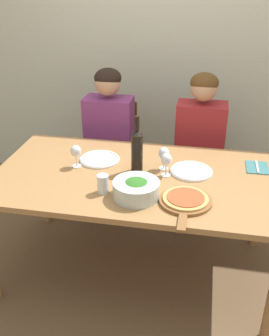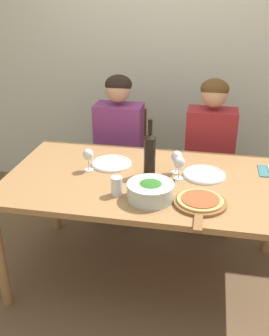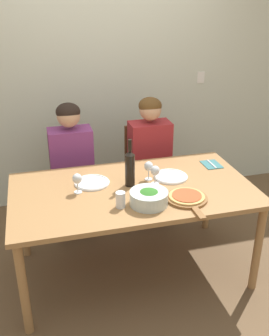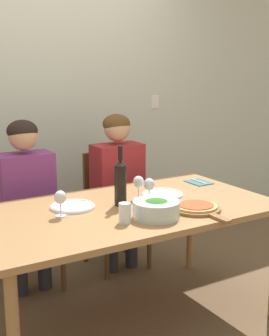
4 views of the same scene
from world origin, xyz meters
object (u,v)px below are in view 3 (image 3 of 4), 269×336
at_px(chair_right, 147,168).
at_px(person_man, 150,149).
at_px(pizza_on_board, 187,198).
at_px(water_tumbler, 121,200).
at_px(broccoli_bowl, 149,198).
at_px(wine_glass_left, 77,180).
at_px(wine_glass_centre, 155,171).
at_px(dinner_plate_right, 171,176).
at_px(fork_on_napkin, 212,164).
at_px(chair_left, 72,177).
at_px(person_woman, 72,157).
at_px(wine_bottle, 130,167).
at_px(wine_glass_right, 149,167).
at_px(dinner_plate_left, 92,182).

bearing_deg(chair_right, person_man, -90.00).
bearing_deg(pizza_on_board, water_tumbler, 177.05).
height_order(broccoli_bowl, wine_glass_left, wine_glass_left).
relative_size(chair_right, pizza_on_board, 2.10).
relative_size(broccoli_bowl, wine_glass_centre, 1.76).
height_order(dinner_plate_right, fork_on_napkin, dinner_plate_right).
bearing_deg(water_tumbler, dinner_plate_right, 35.49).
bearing_deg(chair_left, chair_right, 0.00).
height_order(person_woman, wine_glass_left, person_woman).
distance_m(pizza_on_board, fork_on_napkin, 0.66).
height_order(pizza_on_board, water_tumbler, water_tumbler).
distance_m(wine_bottle, fork_on_napkin, 0.79).
bearing_deg(wine_glass_left, person_man, 42.68).
distance_m(person_man, broccoli_bowl, 1.05).
bearing_deg(broccoli_bowl, dinner_plate_right, 51.11).
bearing_deg(fork_on_napkin, dinner_plate_right, -161.32).
xyz_separation_m(chair_left, dinner_plate_right, (0.70, -0.75, 0.27)).
bearing_deg(wine_glass_right, wine_bottle, -160.50).
xyz_separation_m(dinner_plate_right, wine_glass_centre, (-0.15, -0.07, 0.10)).
height_order(chair_right, wine_glass_centre, chair_right).
relative_size(water_tumbler, fork_on_napkin, 0.62).
relative_size(person_woman, wine_glass_centre, 8.14).
distance_m(broccoli_bowl, water_tumbler, 0.20).
height_order(dinner_plate_left, wine_glass_right, wine_glass_right).
bearing_deg(person_woman, wine_bottle, -62.34).
xyz_separation_m(person_man, broccoli_bowl, (-0.32, -1.00, 0.07)).
bearing_deg(water_tumbler, broccoli_bowl, -3.28).
height_order(wine_bottle, water_tumbler, wine_bottle).
distance_m(wine_bottle, water_tumbler, 0.34).
xyz_separation_m(dinner_plate_right, pizza_on_board, (-0.01, -0.37, 0.01)).
xyz_separation_m(person_man, wine_glass_left, (-0.77, -0.71, 0.12)).
bearing_deg(dinner_plate_right, person_man, 87.46).
bearing_deg(wine_bottle, person_woman, 117.66).
distance_m(wine_bottle, dinner_plate_left, 0.32).
bearing_deg(wine_bottle, dinner_plate_left, 159.86).
bearing_deg(chair_left, person_woman, -90.00).
relative_size(dinner_plate_left, wine_glass_right, 1.77).
xyz_separation_m(chair_left, wine_glass_centre, (0.55, -0.83, 0.37)).
relative_size(chair_right, broccoli_bowl, 3.42).
height_order(chair_right, wine_glass_left, chair_right).
relative_size(person_woman, broccoli_bowl, 4.62).
bearing_deg(chair_left, wine_glass_right, -54.72).
xyz_separation_m(chair_right, wine_glass_centre, (-0.18, -0.83, 0.37)).
relative_size(wine_glass_left, wine_glass_centre, 1.00).
bearing_deg(dinner_plate_left, wine_bottle, -20.14).
distance_m(broccoli_bowl, wine_glass_left, 0.54).
relative_size(wine_glass_right, wine_glass_centre, 1.00).
relative_size(chair_left, person_woman, 0.74).
distance_m(person_man, dinner_plate_left, 0.87).
relative_size(broccoli_bowl, pizza_on_board, 0.61).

